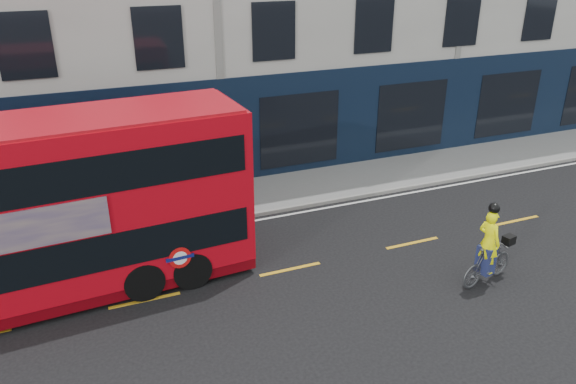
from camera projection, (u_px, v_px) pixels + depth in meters
ground at (312, 298)px, 14.37m from camera, size 120.00×120.00×0.00m
pavement at (237, 198)px, 19.85m from camera, size 60.00×3.00×0.12m
kerb at (250, 215)px, 18.58m from camera, size 60.00×0.12×0.13m
road_edge_line at (253, 221)px, 18.35m from camera, size 58.00×0.10×0.01m
lane_dashes at (290, 269)px, 15.64m from camera, size 58.00×0.12×0.01m
bus at (13, 217)px, 13.33m from camera, size 11.61×3.32×4.63m
cyclist at (488, 256)px, 14.75m from camera, size 1.93×0.92×2.36m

